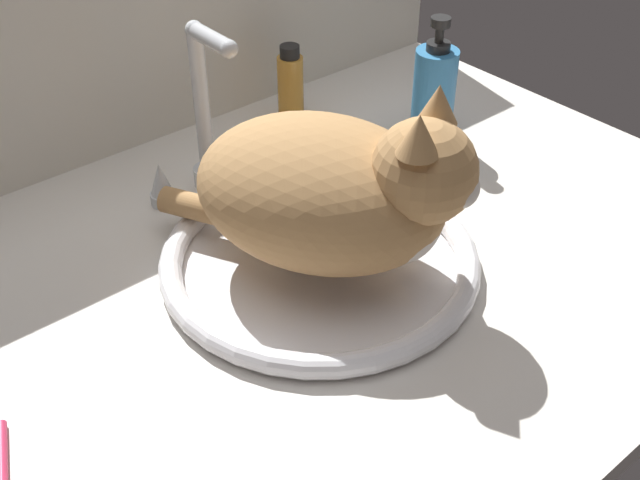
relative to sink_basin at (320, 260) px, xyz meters
The scene contains 7 objects.
countertop 2.95cm from the sink_basin, ahead, with size 107.06×75.77×3.00cm, color silver.
backsplash_wall 41.62cm from the sink_basin, 88.21° to the left, with size 107.06×2.40×36.44cm, color silver.
sink_basin is the anchor object (origin of this frame).
faucet 23.45cm from the sink_basin, 90.00° to the left, with size 17.29×10.16×22.65cm.
cat 10.18cm from the sink_basin, 62.61° to the right, with size 31.22×35.93×21.06cm.
soap_pump_bottle 34.35cm from the sink_basin, 21.84° to the left, with size 6.01×6.01×18.21cm.
amber_bottle 36.47cm from the sink_basin, 56.94° to the left, with size 3.86×3.86×11.60cm.
Camera 1 is at (-46.51, -54.08, 60.60)cm, focal length 44.23 mm.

